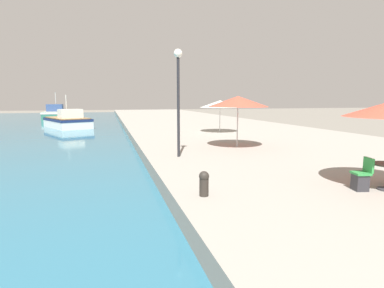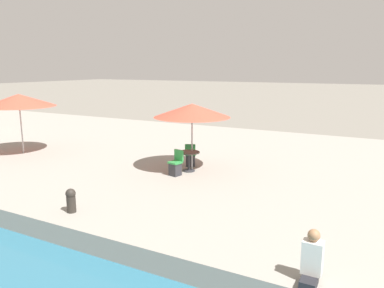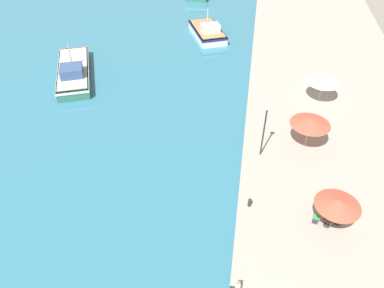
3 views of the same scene
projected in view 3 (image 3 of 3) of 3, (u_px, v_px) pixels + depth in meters
The scene contains 13 objects.
water_basin at pixel (31, 37), 47.55m from camera, with size 56.00×90.00×0.04m.
quay_promenade at pixel (322, 56), 42.84m from camera, with size 16.00×90.00×0.58m.
fishing_boat_near at pixel (74, 71), 39.17m from camera, with size 6.68×10.35×3.64m.
fishing_boat_mid at pixel (208, 31), 47.04m from camera, with size 5.71×7.42×3.54m.
cafe_umbrella_pink at pixel (338, 203), 22.58m from camera, with size 2.82×2.82×2.50m.
cafe_umbrella_white at pixel (311, 121), 28.72m from camera, with size 3.12×3.12×2.65m.
cafe_umbrella_striped at pixel (324, 80), 33.99m from camera, with size 3.01×3.01×2.42m.
cafe_table at pixel (328, 220), 23.73m from camera, with size 0.80×0.80×0.74m.
cafe_chair_left at pixel (316, 219), 24.07m from camera, with size 0.51×0.48×0.91m.
cafe_chair_right at pixel (338, 220), 23.99m from camera, with size 0.55×0.54×0.91m.
person_at_quay at pixel (237, 287), 20.36m from camera, with size 0.54×0.36×1.00m.
mooring_bollard at pixel (250, 202), 25.12m from camera, with size 0.26×0.26×0.65m.
lamppost at pixel (265, 123), 27.40m from camera, with size 0.36×0.36×4.56m.
Camera 3 is at (-0.29, -4.24, 20.05)m, focal length 35.00 mm.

